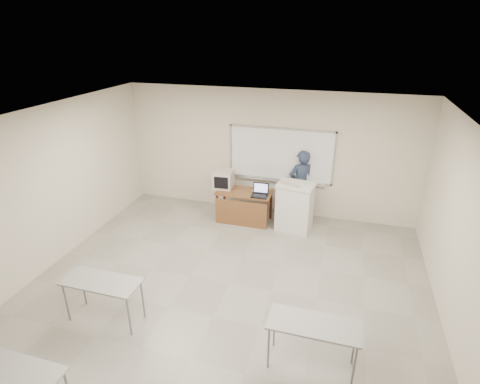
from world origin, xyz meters
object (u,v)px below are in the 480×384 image
(instructor_desk, at_px, (243,202))
(laptop, at_px, (260,193))
(podium, at_px, (295,207))
(mouse, at_px, (253,191))
(keyboard, at_px, (289,185))
(whiteboard, at_px, (281,155))
(presenter, at_px, (301,184))
(crt_monitor, at_px, (224,179))

(instructor_desk, height_order, laptop, laptop)
(podium, xyz_separation_m, laptop, (-0.80, -0.02, 0.25))
(mouse, relative_size, keyboard, 0.21)
(whiteboard, relative_size, keyboard, 5.01)
(podium, bearing_deg, instructor_desk, -171.82)
(podium, height_order, presenter, presenter)
(instructor_desk, distance_m, mouse, 0.36)
(podium, xyz_separation_m, keyboard, (-0.15, -0.12, 0.57))
(mouse, distance_m, keyboard, 0.96)
(whiteboard, bearing_deg, keyboard, -68.49)
(whiteboard, bearing_deg, crt_monitor, -156.54)
(presenter, bearing_deg, whiteboard, -37.78)
(instructor_desk, height_order, podium, podium)
(instructor_desk, relative_size, keyboard, 2.60)
(mouse, bearing_deg, instructor_desk, -134.17)
(whiteboard, xyz_separation_m, presenter, (0.52, -0.07, -0.64))
(whiteboard, relative_size, mouse, 24.34)
(crt_monitor, distance_m, keyboard, 1.65)
(crt_monitor, relative_size, laptop, 1.35)
(podium, height_order, mouse, podium)
(crt_monitor, bearing_deg, keyboard, -15.96)
(podium, xyz_separation_m, crt_monitor, (-1.75, 0.23, 0.39))
(keyboard, bearing_deg, mouse, -177.84)
(laptop, bearing_deg, keyboard, -9.93)
(instructor_desk, relative_size, presenter, 0.77)
(crt_monitor, xyz_separation_m, mouse, (0.75, -0.08, -0.18))
(podium, height_order, laptop, podium)
(crt_monitor, height_order, laptop, crt_monitor)
(laptop, bearing_deg, mouse, 137.95)
(instructor_desk, height_order, keyboard, keyboard)
(instructor_desk, distance_m, presenter, 1.44)
(mouse, bearing_deg, whiteboard, 58.31)
(podium, relative_size, presenter, 0.67)
(whiteboard, xyz_separation_m, keyboard, (0.35, -0.89, -0.35))
(keyboard, distance_m, presenter, 0.88)
(whiteboard, distance_m, mouse, 1.07)
(crt_monitor, xyz_separation_m, keyboard, (1.60, -0.35, 0.18))
(instructor_desk, relative_size, mouse, 12.66)
(mouse, xyz_separation_m, presenter, (1.02, 0.54, 0.07))
(whiteboard, relative_size, laptop, 6.87)
(laptop, distance_m, keyboard, 0.73)
(mouse, bearing_deg, laptop, -33.40)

